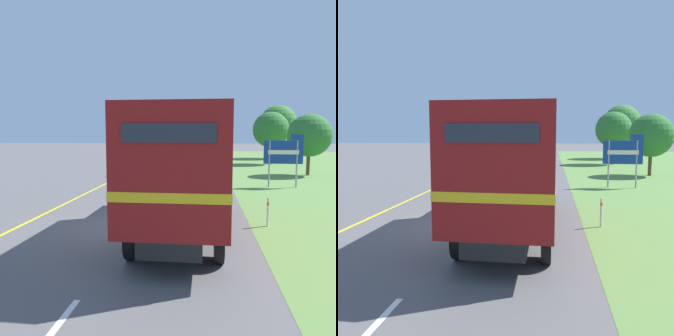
{
  "view_description": "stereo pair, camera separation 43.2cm",
  "coord_description": "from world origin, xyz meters",
  "views": [
    {
      "loc": [
        2.25,
        -10.1,
        2.95
      ],
      "look_at": [
        0.3,
        6.87,
        1.2
      ],
      "focal_mm": 35.0,
      "sensor_mm": 36.0,
      "label": 1
    },
    {
      "loc": [
        2.68,
        -10.05,
        2.95
      ],
      "look_at": [
        0.3,
        6.87,
        1.2
      ],
      "focal_mm": 35.0,
      "sensor_mm": 36.0,
      "label": 2
    }
  ],
  "objects": [
    {
      "name": "ground_plane",
      "position": [
        0.0,
        0.0,
        0.0
      ],
      "size": [
        200.0,
        200.0,
        0.0
      ],
      "primitive_type": "plane",
      "color": "#5B5959"
    },
    {
      "name": "edge_line_yellow",
      "position": [
        -3.7,
        16.96,
        0.0
      ],
      "size": [
        0.12,
        64.06,
        0.01
      ],
      "primitive_type": "cube",
      "color": "yellow",
      "rests_on": "ground"
    },
    {
      "name": "centre_dash_near",
      "position": [
        0.0,
        0.56,
        0.0
      ],
      "size": [
        0.12,
        2.6,
        0.01
      ],
      "primitive_type": "cube",
      "color": "white",
      "rests_on": "ground"
    },
    {
      "name": "centre_dash_mid_a",
      "position": [
        0.0,
        7.16,
        0.0
      ],
      "size": [
        0.12,
        2.6,
        0.01
      ],
      "primitive_type": "cube",
      "color": "white",
      "rests_on": "ground"
    },
    {
      "name": "centre_dash_mid_b",
      "position": [
        0.0,
        13.76,
        0.0
      ],
      "size": [
        0.12,
        2.6,
        0.01
      ],
      "primitive_type": "cube",
      "color": "white",
      "rests_on": "ground"
    },
    {
      "name": "centre_dash_far",
      "position": [
        0.0,
        20.36,
        0.0
      ],
      "size": [
        0.12,
        2.6,
        0.01
      ],
      "primitive_type": "cube",
      "color": "white",
      "rests_on": "ground"
    },
    {
      "name": "centre_dash_farthest",
      "position": [
        0.0,
        26.96,
        0.0
      ],
      "size": [
        0.12,
        2.6,
        0.01
      ],
      "primitive_type": "cube",
      "color": "white",
      "rests_on": "ground"
    },
    {
      "name": "horse_trailer_truck",
      "position": [
        1.56,
        -0.29,
        2.0
      ],
      "size": [
        2.41,
        8.13,
        3.6
      ],
      "color": "black",
      "rests_on": "ground"
    },
    {
      "name": "lead_car_white",
      "position": [
        -2.1,
        13.7,
        1.04
      ],
      "size": [
        1.8,
        3.87,
        2.1
      ],
      "color": "black",
      "rests_on": "ground"
    },
    {
      "name": "lead_car_silver_ahead",
      "position": [
        1.88,
        30.35,
        0.98
      ],
      "size": [
        1.8,
        4.48,
        1.94
      ],
      "color": "black",
      "rests_on": "ground"
    },
    {
      "name": "highway_sign",
      "position": [
        6.6,
        8.71,
        1.9
      ],
      "size": [
        2.13,
        0.09,
        2.96
      ],
      "color": "#9E9EA3",
      "rests_on": "ground"
    },
    {
      "name": "roadside_tree_near",
      "position": [
        9.65,
        14.53,
        2.88
      ],
      "size": [
        3.08,
        3.08,
        4.43
      ],
      "color": "brown",
      "rests_on": "ground"
    },
    {
      "name": "roadside_tree_mid",
      "position": [
        8.64,
        23.45,
        3.43
      ],
      "size": [
        3.5,
        3.5,
        5.19
      ],
      "color": "brown",
      "rests_on": "ground"
    },
    {
      "name": "roadside_tree_far",
      "position": [
        11.07,
        31.76,
        4.32
      ],
      "size": [
        4.44,
        4.44,
        6.55
      ],
      "color": "brown",
      "rests_on": "ground"
    },
    {
      "name": "delineator_post",
      "position": [
        4.27,
        0.51,
        0.51
      ],
      "size": [
        0.08,
        0.08,
        0.95
      ],
      "color": "white",
      "rests_on": "ground"
    }
  ]
}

